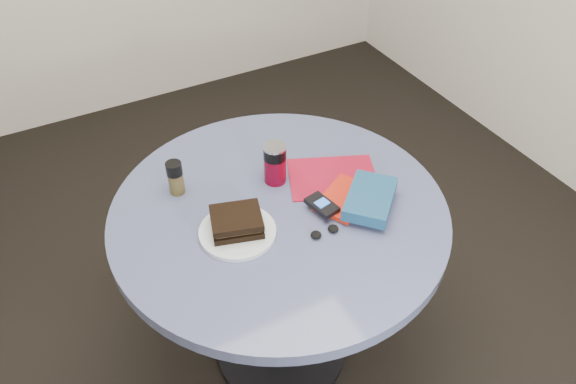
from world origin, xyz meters
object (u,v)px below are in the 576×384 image
plate (238,232)px  sandwich (237,222)px  magazine (333,177)px  pepper_grinder (175,178)px  table (280,246)px  headphones (325,232)px  mp3_player (322,205)px  red_book (344,198)px  soda_can (275,164)px  novel (370,199)px

plate → sandwich: bearing=71.3°
magazine → pepper_grinder: bearing=-177.4°
table → magazine: magazine is taller
table → headphones: headphones is taller
plate → mp3_player: size_ratio=2.04×
plate → headphones: (0.21, -0.12, 0.00)m
headphones → red_book: bearing=36.1°
table → sandwich: sandwich is taller
magazine → plate: bearing=-144.4°
magazine → red_book: size_ratio=1.50×
sandwich → red_book: 0.34m
magazine → headphones: bearing=-104.0°
magazine → red_book: 0.11m
red_book → magazine: bearing=46.3°
plate → red_book: 0.34m
soda_can → headphones: soda_can is taller
mp3_player → soda_can: bearing=105.3°
plate → novel: bearing=-13.0°
table → novel: novel is taller
plate → mp3_player: bearing=-8.0°
plate → magazine: (0.36, 0.08, -0.00)m
table → red_book: (0.18, -0.07, 0.18)m
magazine → mp3_player: size_ratio=2.55×
mp3_player → magazine: bearing=46.5°
novel → magazine: bearing=53.5°
pepper_grinder → red_book: bearing=-33.3°
plate → headphones: bearing=-28.5°
sandwich → headphones: bearing=-30.6°
red_book → mp3_player: size_ratio=1.70×
table → sandwich: bearing=-168.5°
sandwich → magazine: 0.37m
sandwich → red_book: sandwich is taller
magazine → novel: size_ratio=1.40×
sandwich → soda_can: (0.20, 0.15, 0.03)m
table → plate: bearing=-165.6°
red_book → novel: size_ratio=0.93×
plate → mp3_player: mp3_player is taller
plate → red_book: bearing=-4.8°
table → soda_can: bearing=67.6°
soda_can → magazine: 0.19m
plate → pepper_grinder: size_ratio=1.97×
sandwich → pepper_grinder: size_ratio=1.52×
sandwich → novel: (0.38, -0.10, 0.00)m
table → headphones: (0.06, -0.16, 0.17)m
table → magazine: size_ratio=3.68×
plate → novel: size_ratio=1.11×
red_book → table: bearing=130.8°
red_book → headphones: red_book is taller
plate → headphones: headphones is taller
headphones → plate: bearing=151.5°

